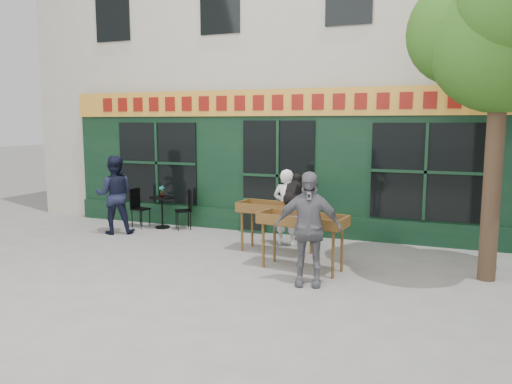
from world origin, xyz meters
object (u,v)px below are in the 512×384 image
man_right (308,229)px  bistro_table (162,206)px  man_left (114,195)px  woman (286,207)px  dog (293,189)px  book_cart_right (302,224)px  book_cart_center (276,212)px

man_right → bistro_table: size_ratio=2.39×
man_left → bistro_table: bearing=-157.0°
bistro_table → man_left: bearing=-127.9°
man_left → woman: bearing=155.9°
man_right → man_left: man_right is taller
dog → book_cart_right: size_ratio=0.38×
book_cart_center → man_right: 2.00m
book_cart_right → man_left: size_ratio=0.87×
dog → book_cart_right: dog is taller
bistro_table → man_left: (-0.70, -0.90, 0.36)m
dog → bistro_table: dog is taller
book_cart_center → dog: bearing=-2.1°
dog → man_right: 1.83m
dog → woman: (-0.35, 0.70, -0.49)m
book_cart_center → book_cart_right: size_ratio=0.99×
man_right → man_left: 5.50m
man_right → book_cart_center: bearing=110.8°
bistro_table → man_left: 1.20m
woman → man_left: size_ratio=0.89×
book_cart_center → woman: woman is taller
man_right → bistro_table: 5.30m
man_left → book_cart_right: bearing=136.7°
book_cart_center → book_cart_right: (0.79, -0.93, 0.00)m
dog → man_right: bearing=-59.5°
bistro_table → woman: bearing=-9.3°
book_cart_center → bistro_table: bearing=166.3°
man_right → man_left: (-5.14, 1.97, -0.00)m
book_cart_center → man_right: bearing=-50.9°
dog → bistro_table: 3.97m
woman → bistro_table: (-3.34, 0.55, -0.26)m
dog → man_left: 4.43m
woman → man_left: man_left is taller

